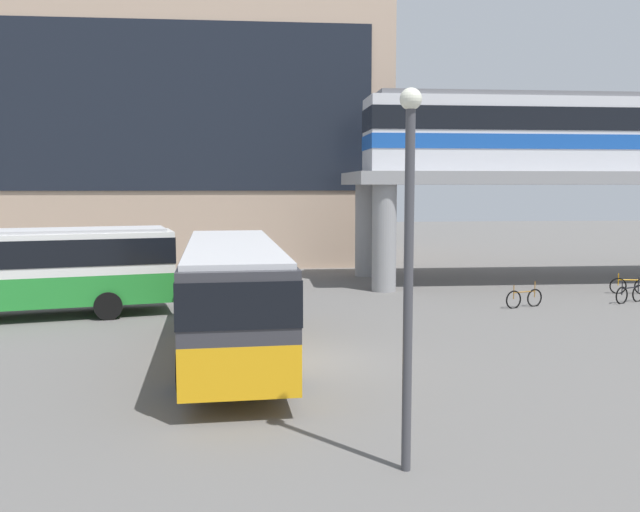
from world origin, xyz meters
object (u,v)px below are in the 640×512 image
(bus_secondary, at_px, (16,264))
(bicycle_black, at_px, (630,294))
(station_building, at_px, (160,131))
(bus_main, at_px, (232,287))
(train, at_px, (595,133))
(bicycle_brown, at_px, (524,298))
(bicycle_orange, at_px, (630,286))

(bus_secondary, xyz_separation_m, bicycle_black, (23.88, 1.06, -1.63))
(station_building, xyz_separation_m, bus_main, (5.49, -26.82, -6.35))
(train, distance_m, bus_main, 23.11)
(bicycle_brown, relative_size, bicycle_orange, 0.97)
(bus_secondary, distance_m, bicycle_brown, 19.20)
(bus_main, bearing_deg, station_building, 101.56)
(train, xyz_separation_m, bicycle_orange, (-0.35, -4.44, -7.05))
(bus_secondary, relative_size, bicycle_brown, 6.61)
(bus_secondary, height_order, bicycle_black, bus_secondary)
(bicycle_brown, distance_m, bicycle_black, 4.80)
(station_building, xyz_separation_m, bicycle_black, (21.45, -19.48, -7.98))
(station_building, relative_size, bus_main, 2.54)
(bicycle_brown, bearing_deg, station_building, 129.70)
(bicycle_brown, distance_m, bicycle_orange, 6.67)
(train, relative_size, bus_secondary, 2.04)
(station_building, height_order, train, station_building)
(bicycle_brown, bearing_deg, bicycle_black, 7.44)
(bicycle_brown, xyz_separation_m, bicycle_black, (4.76, 0.62, 0.00))
(train, xyz_separation_m, bicycle_brown, (-6.39, -7.25, -7.05))
(bicycle_black, bearing_deg, train, 76.14)
(train, bearing_deg, bus_secondary, -163.23)
(station_building, height_order, bus_main, station_building)
(bicycle_brown, relative_size, bicycle_black, 1.04)
(bus_secondary, bearing_deg, train, 16.77)
(bus_secondary, distance_m, bicycle_black, 23.96)
(bus_main, height_order, bicycle_brown, bus_main)
(bus_main, bearing_deg, bicycle_brown, 30.94)
(bus_main, xyz_separation_m, bicycle_orange, (17.25, 9.53, -1.63))
(bicycle_brown, bearing_deg, bus_main, -149.06)
(train, bearing_deg, bus_main, -141.55)
(train, distance_m, bicycle_black, 9.82)
(bicycle_brown, height_order, bicycle_black, same)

